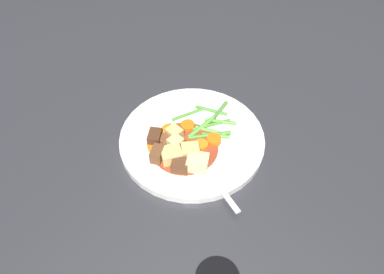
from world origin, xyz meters
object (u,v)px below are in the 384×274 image
Objects in this scene: carrot_slice_3 at (191,149)px; carrot_slice_4 at (170,132)px; carrot_slice_5 at (166,149)px; fork at (209,174)px; potato_chunk_3 at (171,155)px; meat_chunk_1 at (182,153)px; carrot_slice_1 at (165,136)px; carrot_slice_7 at (188,126)px; potato_chunk_0 at (174,134)px; meat_chunk_3 at (165,141)px; carrot_slice_6 at (202,145)px; meat_chunk_4 at (155,138)px; meat_chunk_2 at (157,154)px; meat_chunk_0 at (180,165)px; dinner_plate at (192,139)px; potato_chunk_4 at (176,144)px; potato_chunk_2 at (190,152)px; carrot_slice_2 at (155,146)px; potato_chunk_1 at (198,163)px; carrot_slice_0 at (214,140)px.

carrot_slice_4 is (-0.01, -0.06, 0.00)m from carrot_slice_3.
carrot_slice_5 is 0.10m from fork.
potato_chunk_3 is 0.02m from meat_chunk_1.
meat_chunk_1 reaches higher than carrot_slice_1.
potato_chunk_0 is (0.04, -0.00, 0.01)m from carrot_slice_7.
meat_chunk_1 reaches higher than fork.
meat_chunk_3 is at bearing -90.44° from fork.
carrot_slice_6 is 0.09m from meat_chunk_4.
meat_chunk_2 is (0.06, 0.02, 0.01)m from carrot_slice_4.
carrot_slice_5 is 0.02m from meat_chunk_2.
carrot_slice_5 is 0.93× the size of meat_chunk_0.
meat_chunk_2 is at bearing 9.98° from potato_chunk_0.
meat_chunk_3 is at bearing -30.55° from dinner_plate.
carrot_slice_5 is 0.02m from potato_chunk_4.
potato_chunk_3 is at bearing -38.98° from potato_chunk_2.
potato_chunk_0 is 0.86× the size of potato_chunk_2.
dinner_plate is at bearing 172.51° from potato_chunk_4.
carrot_slice_2 reaches higher than carrot_slice_7.
carrot_slice_4 is at bearing -102.98° from fork.
carrot_slice_7 is 0.10m from meat_chunk_2.
carrot_slice_3 is 1.38× the size of meat_chunk_1.
carrot_slice_1 is at bearing -102.65° from potato_chunk_4.
carrot_slice_6 is 0.07m from meat_chunk_0.
carrot_slice_2 is 0.85× the size of carrot_slice_4.
carrot_slice_2 is 0.08m from carrot_slice_7.
potato_chunk_1 is (0.05, 0.06, 0.02)m from dinner_plate.
potato_chunk_3 is at bearing 89.12° from carrot_slice_2.
meat_chunk_4 reaches higher than dinner_plate.
meat_chunk_4 is at bearing -64.68° from meat_chunk_3.
meat_chunk_4 reaches higher than carrot_slice_0.
dinner_plate is 1.70× the size of fork.
dinner_plate is at bearing 117.44° from carrot_slice_4.
potato_chunk_3 is (0.05, 0.05, 0.01)m from carrot_slice_4.
carrot_slice_1 reaches higher than carrot_slice_3.
carrot_slice_2 is at bearing 4.67° from carrot_slice_1.
meat_chunk_4 is at bearing -97.43° from carrot_slice_5.
carrot_slice_6 is 0.03m from potato_chunk_2.
potato_chunk_4 reaches higher than meat_chunk_3.
meat_chunk_0 is (0.07, 0.03, 0.02)m from dinner_plate.
carrot_slice_7 is 0.09m from potato_chunk_3.
carrot_slice_2 is at bearing -67.48° from potato_chunk_2.
meat_chunk_4 is (-0.01, -0.05, 0.00)m from potato_chunk_3.
meat_chunk_0 is at bearing -4.04° from carrot_slice_0.
carrot_slice_1 is at bearing -56.63° from carrot_slice_0.
potato_chunk_4 is (0.02, 0.02, 0.00)m from potato_chunk_0.
potato_chunk_0 is 0.91× the size of meat_chunk_2.
potato_chunk_4 is at bearing -128.79° from meat_chunk_0.
potato_chunk_0 is (-0.04, -0.01, 0.01)m from carrot_slice_5.
potato_chunk_4 is (-0.02, 0.01, 0.01)m from carrot_slice_5.
potato_chunk_2 is 0.06m from meat_chunk_3.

